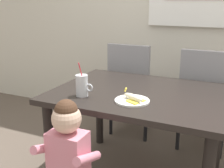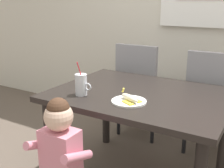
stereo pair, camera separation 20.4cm
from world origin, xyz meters
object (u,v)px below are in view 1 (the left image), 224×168
object	(u,v)px
dining_table	(140,104)
milk_cup	(82,87)
snack_plate	(132,101)
dining_chair_left	(132,84)
peeled_banana	(133,98)
dining_chair_right	(204,95)
toddler_standing	(68,150)

from	to	relation	value
dining_table	milk_cup	bearing A→B (deg)	-141.95
milk_cup	snack_plate	bearing A→B (deg)	6.18
dining_chair_left	peeled_banana	world-z (taller)	dining_chair_left
dining_chair_right	snack_plate	distance (m)	0.99
dining_table	toddler_standing	size ratio (longest dim) A/B	1.49
snack_plate	peeled_banana	bearing A→B (deg)	-36.53
dining_chair_right	snack_plate	bearing A→B (deg)	68.46
dining_chair_left	dining_table	bearing A→B (deg)	115.00
snack_plate	peeled_banana	distance (m)	0.03
dining_chair_left	milk_cup	xyz separation A→B (m)	(-0.00, -0.97, 0.25)
snack_plate	peeled_banana	xyz separation A→B (m)	(0.01, -0.01, 0.03)
dining_table	peeled_banana	world-z (taller)	peeled_banana
milk_cup	peeled_banana	distance (m)	0.37
dining_table	dining_chair_right	size ratio (longest dim) A/B	1.30
toddler_standing	snack_plate	xyz separation A→B (m)	(0.23, 0.43, 0.20)
dining_chair_left	toddler_standing	size ratio (longest dim) A/B	1.15
dining_table	dining_chair_right	bearing A→B (deg)	61.05
dining_table	dining_chair_left	size ratio (longest dim) A/B	1.30
dining_chair_left	dining_chair_right	bearing A→B (deg)	177.75
snack_plate	dining_chair_left	bearing A→B (deg)	110.58
dining_chair_left	milk_cup	world-z (taller)	milk_cup
toddler_standing	snack_plate	bearing A→B (deg)	61.56
dining_chair_right	peeled_banana	xyz separation A→B (m)	(-0.35, -0.91, 0.21)
dining_chair_right	snack_plate	world-z (taller)	dining_chair_right
dining_chair_right	toddler_standing	xyz separation A→B (m)	(-0.59, -1.33, -0.02)
dining_chair_right	peeled_banana	world-z (taller)	dining_chair_right
milk_cup	snack_plate	xyz separation A→B (m)	(0.36, 0.04, -0.06)
dining_chair_left	toddler_standing	xyz separation A→B (m)	(0.12, -1.36, -0.02)
dining_chair_right	snack_plate	size ratio (longest dim) A/B	4.17
dining_chair_left	snack_plate	xyz separation A→B (m)	(0.35, -0.93, 0.19)
toddler_standing	milk_cup	bearing A→B (deg)	107.80
milk_cup	dining_chair_right	bearing A→B (deg)	52.97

